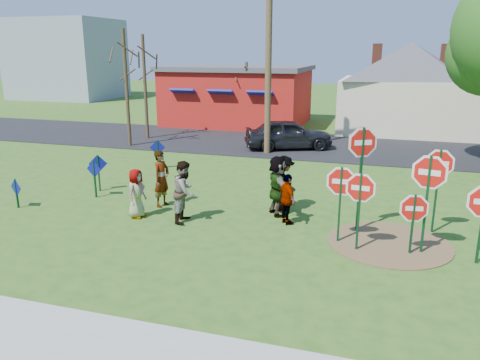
# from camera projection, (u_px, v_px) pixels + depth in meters

# --- Properties ---
(ground) EXTENTS (120.00, 120.00, 0.00)m
(ground) POSITION_uv_depth(u_px,v_px,m) (237.00, 214.00, 14.51)
(ground) COLOR #2E5418
(ground) RESTS_ON ground
(sidewalk) EXTENTS (22.00, 1.80, 0.08)m
(sidewalk) POSITION_uv_depth(u_px,v_px,m) (110.00, 351.00, 7.86)
(sidewalk) COLOR #9E9E99
(sidewalk) RESTS_ON ground
(road) EXTENTS (120.00, 7.50, 0.04)m
(road) POSITION_uv_depth(u_px,v_px,m) (301.00, 145.00, 25.10)
(road) COLOR black
(road) RESTS_ON ground
(dirt_patch) EXTENTS (3.20, 3.20, 0.03)m
(dirt_patch) POSITION_uv_depth(u_px,v_px,m) (389.00, 243.00, 12.32)
(dirt_patch) COLOR brown
(dirt_patch) RESTS_ON ground
(red_building) EXTENTS (9.40, 7.69, 3.90)m
(red_building) POSITION_uv_depth(u_px,v_px,m) (238.00, 95.00, 32.11)
(red_building) COLOR #A51D10
(red_building) RESTS_ON ground
(cream_house) EXTENTS (9.40, 9.40, 6.50)m
(cream_house) POSITION_uv_depth(u_px,v_px,m) (409.00, 84.00, 28.77)
(cream_house) COLOR beige
(cream_house) RESTS_ON ground
(distant_building) EXTENTS (10.00, 8.00, 8.00)m
(distant_building) POSITION_uv_depth(u_px,v_px,m) (67.00, 59.00, 48.93)
(distant_building) COLOR #8C939E
(distant_building) RESTS_ON ground
(stop_sign_a) EXTENTS (1.00, 0.09, 2.15)m
(stop_sign_a) POSITION_uv_depth(u_px,v_px,m) (360.00, 195.00, 11.54)
(stop_sign_a) COLOR #103D20
(stop_sign_a) RESTS_ON ground
(stop_sign_b) EXTENTS (1.00, 0.55, 3.09)m
(stop_sign_b) POSITION_uv_depth(u_px,v_px,m) (362.00, 153.00, 12.62)
(stop_sign_b) COLOR #103D20
(stop_sign_b) RESTS_ON ground
(stop_sign_c) EXTENTS (1.12, 0.24, 2.66)m
(stop_sign_c) POSITION_uv_depth(u_px,v_px,m) (429.00, 182.00, 11.27)
(stop_sign_c) COLOR #103D20
(stop_sign_c) RESTS_ON ground
(stop_sign_d) EXTENTS (1.03, 0.07, 2.50)m
(stop_sign_d) POSITION_uv_depth(u_px,v_px,m) (439.00, 170.00, 12.60)
(stop_sign_d) COLOR #103D20
(stop_sign_d) RESTS_ON ground
(stop_sign_e) EXTENTS (0.94, 0.18, 1.68)m
(stop_sign_e) POSITION_uv_depth(u_px,v_px,m) (414.00, 212.00, 11.40)
(stop_sign_e) COLOR #103D20
(stop_sign_e) RESTS_ON ground
(stop_sign_g) EXTENTS (1.04, 0.07, 2.19)m
(stop_sign_g) POSITION_uv_depth(u_px,v_px,m) (341.00, 188.00, 12.05)
(stop_sign_g) COLOR #103D20
(stop_sign_g) RESTS_ON ground
(blue_diamond_a) EXTENTS (0.55, 0.21, 0.97)m
(blue_diamond_a) POSITION_uv_depth(u_px,v_px,m) (16.00, 190.00, 14.96)
(blue_diamond_a) COLOR #103D20
(blue_diamond_a) RESTS_ON ground
(blue_diamond_b) EXTENTS (0.61, 0.09, 1.31)m
(blue_diamond_b) POSITION_uv_depth(u_px,v_px,m) (94.00, 174.00, 15.98)
(blue_diamond_b) COLOR #103D20
(blue_diamond_b) RESTS_ON ground
(blue_diamond_c) EXTENTS (0.62, 0.28, 1.34)m
(blue_diamond_c) POSITION_uv_depth(u_px,v_px,m) (98.00, 169.00, 16.71)
(blue_diamond_c) COLOR #103D20
(blue_diamond_c) RESTS_ON ground
(blue_diamond_d) EXTENTS (0.62, 0.25, 1.27)m
(blue_diamond_d) POSITION_uv_depth(u_px,v_px,m) (158.00, 151.00, 19.83)
(blue_diamond_d) COLOR #103D20
(blue_diamond_d) RESTS_ON ground
(person_a) EXTENTS (0.54, 0.77, 1.51)m
(person_a) POSITION_uv_depth(u_px,v_px,m) (136.00, 193.00, 14.08)
(person_a) COLOR #3E4680
(person_a) RESTS_ON ground
(person_b) EXTENTS (0.56, 0.74, 1.84)m
(person_b) POSITION_uv_depth(u_px,v_px,m) (162.00, 179.00, 15.07)
(person_b) COLOR #297A60
(person_b) RESTS_ON ground
(person_c) EXTENTS (0.75, 0.93, 1.84)m
(person_c) POSITION_uv_depth(u_px,v_px,m) (185.00, 191.00, 13.70)
(person_c) COLOR brown
(person_c) RESTS_ON ground
(person_d) EXTENTS (1.01, 1.29, 1.75)m
(person_d) POSITION_uv_depth(u_px,v_px,m) (284.00, 183.00, 14.70)
(person_d) COLOR #333237
(person_d) RESTS_ON ground
(person_e) EXTENTS (0.84, 0.92, 1.51)m
(person_e) POSITION_uv_depth(u_px,v_px,m) (287.00, 199.00, 13.51)
(person_e) COLOR #4D3061
(person_e) RESTS_ON ground
(person_f) EXTENTS (1.39, 1.76, 1.87)m
(person_f) POSITION_uv_depth(u_px,v_px,m) (278.00, 186.00, 14.25)
(person_f) COLOR #215233
(person_f) RESTS_ON ground
(suv) EXTENTS (4.77, 3.37, 1.51)m
(suv) POSITION_uv_depth(u_px,v_px,m) (289.00, 134.00, 23.82)
(suv) COLOR #28282D
(suv) RESTS_ON road
(utility_pole) EXTENTS (2.36, 0.33, 9.66)m
(utility_pole) POSITION_uv_depth(u_px,v_px,m) (269.00, 46.00, 21.68)
(utility_pole) COLOR #4C3823
(utility_pole) RESTS_ON ground
(bare_tree_west) EXTENTS (1.80, 1.80, 5.76)m
(bare_tree_west) POSITION_uv_depth(u_px,v_px,m) (144.00, 72.00, 25.92)
(bare_tree_west) COLOR #382819
(bare_tree_west) RESTS_ON ground
(bare_tree_east) EXTENTS (1.80, 1.80, 4.22)m
(bare_tree_east) POSITION_uv_depth(u_px,v_px,m) (246.00, 87.00, 28.66)
(bare_tree_east) COLOR #382819
(bare_tree_east) RESTS_ON ground
(bare_tree_mid) EXTENTS (1.80, 1.80, 5.97)m
(bare_tree_mid) POSITION_uv_depth(u_px,v_px,m) (126.00, 72.00, 23.79)
(bare_tree_mid) COLOR #382819
(bare_tree_mid) RESTS_ON ground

